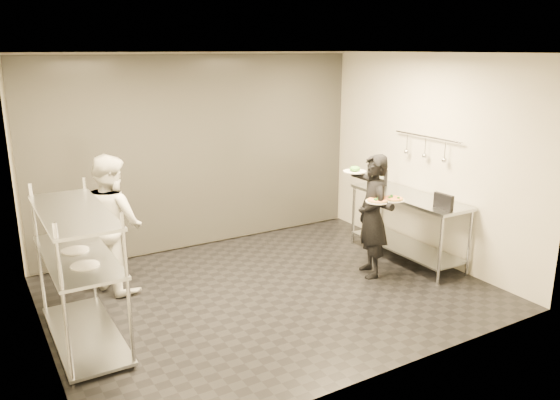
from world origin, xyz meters
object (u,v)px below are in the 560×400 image
waiter (373,216)px  pos_monitor (443,202)px  pizza_plate_near (377,201)px  pass_rack (79,269)px  salad_plate (355,170)px  pizza_plate_far (393,199)px  bottle_green (381,182)px  bottle_dark (385,178)px  bottle_clear (375,176)px  chef (112,223)px  prep_counter (408,216)px

waiter → pos_monitor: (0.66, -0.54, 0.23)m
pizza_plate_near → pass_rack: bearing=174.5°
waiter → salad_plate: 0.63m
pizza_plate_far → bottle_green: 0.89m
bottle_dark → waiter: bearing=-138.5°
bottle_green → waiter: bearing=-137.1°
bottle_clear → pos_monitor: bearing=-96.8°
pass_rack → waiter: (3.55, -0.17, 0.02)m
chef → pizza_plate_far: chef is taller
chef → bottle_clear: size_ratio=8.20×
salad_plate → bottle_dark: (0.95, 0.49, -0.32)m
pass_rack → salad_plate: size_ratio=5.43×
waiter → salad_plate: size_ratio=5.38×
waiter → pos_monitor: bearing=70.0°
waiter → pizza_plate_near: 0.31m
salad_plate → pos_monitor: (0.77, -0.80, -0.33)m
chef → salad_plate: chef is taller
chef → salad_plate: size_ratio=5.66×
pizza_plate_far → salad_plate: bearing=122.3°
bottle_clear → bottle_dark: bearing=-89.6°
prep_counter → pizza_plate_far: pizza_plate_far is taller
pizza_plate_far → salad_plate: size_ratio=0.98×
pizza_plate_far → pos_monitor: (0.49, -0.37, -0.02)m
waiter → pizza_plate_near: waiter is taller
waiter → pizza_plate_far: 0.34m
bottle_green → bottle_dark: bottle_green is taller
prep_counter → salad_plate: salad_plate is taller
pizza_plate_near → bottle_clear: (0.91, 1.14, -0.02)m
pizza_plate_near → bottle_green: (0.70, 0.75, -0.00)m
prep_counter → bottle_dark: size_ratio=7.70×
pass_rack → pos_monitor: bearing=-9.7°
prep_counter → waiter: bearing=-167.3°
chef → pizza_plate_near: (2.88, -1.44, 0.21)m
bottle_dark → bottle_clear: bearing=90.4°
salad_plate → pos_monitor: bearing=-46.3°
prep_counter → pizza_plate_far: size_ratio=6.24×
pizza_plate_near → bottle_dark: bottle_dark is taller
pass_rack → pos_monitor: (4.21, -0.72, 0.25)m
bottle_green → bottle_clear: 0.45m
pass_rack → bottle_dark: size_ratio=6.84×
pass_rack → prep_counter: bearing=0.0°
waiter → chef: size_ratio=0.95×
bottle_green → bottle_clear: size_ratio=1.22×
waiter → bottle_green: (0.63, 0.58, 0.25)m
waiter → pizza_plate_near: size_ratio=5.50×
chef → salad_plate: 3.06m
pizza_plate_near → bottle_clear: bearing=51.2°
prep_counter → chef: 3.89m
prep_counter → salad_plate: (-0.89, 0.08, 0.73)m
prep_counter → bottle_clear: bottle_clear is taller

